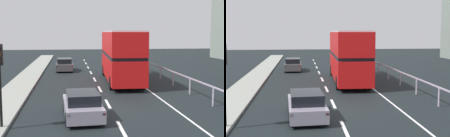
% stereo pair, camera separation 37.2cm
% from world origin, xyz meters
% --- Properties ---
extents(ground_plane, '(75.56, 120.00, 0.10)m').
position_xyz_m(ground_plane, '(0.00, 0.00, -0.05)').
color(ground_plane, black).
extents(lane_paint_markings, '(3.61, 46.00, 0.01)m').
position_xyz_m(lane_paint_markings, '(2.08, 8.97, 0.00)').
color(lane_paint_markings, silver).
rests_on(lane_paint_markings, ground).
extents(bridge_side_railing, '(0.10, 42.00, 1.14)m').
position_xyz_m(bridge_side_railing, '(5.86, 9.00, 0.92)').
color(bridge_side_railing, '#B6A8BE').
rests_on(bridge_side_railing, ground).
extents(double_decker_bus_red, '(2.96, 10.87, 4.30)m').
position_xyz_m(double_decker_bus_red, '(2.12, 9.84, 2.30)').
color(double_decker_bus_red, red).
rests_on(double_decker_bus_red, ground).
extents(hatchback_car_near, '(1.95, 4.21, 1.31)m').
position_xyz_m(hatchback_car_near, '(-1.61, -1.16, 0.63)').
color(hatchback_car_near, gray).
rests_on(hatchback_car_near, ground).
extents(sedan_car_ahead, '(1.79, 4.19, 1.38)m').
position_xyz_m(sedan_car_ahead, '(-2.72, 17.90, 0.66)').
color(sedan_car_ahead, '#484A4B').
rests_on(sedan_car_ahead, ground).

